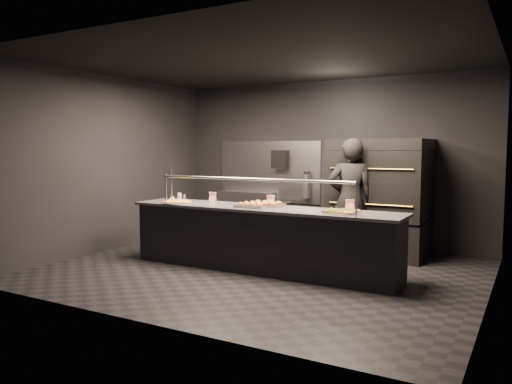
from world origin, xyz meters
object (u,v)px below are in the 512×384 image
service_counter (261,239)px  square_pizza (342,212)px  beer_tap (171,191)px  prep_shelf (247,214)px  slider_tray_b (265,204)px  trash_bin (279,222)px  round_pizza (177,202)px  worker (350,200)px  fire_extinguisher (306,186)px  slider_tray_a (253,205)px  pizza_oven (381,197)px  towel_dispenser (280,159)px

service_counter → square_pizza: 1.31m
beer_tap → prep_shelf: bearing=88.9°
slider_tray_b → square_pizza: slider_tray_b is taller
prep_shelf → trash_bin: prep_shelf is taller
round_pizza → slider_tray_b: 1.43m
trash_bin → worker: worker is taller
prep_shelf → fire_extinguisher: bearing=3.7°
prep_shelf → fire_extinguisher: 1.39m
slider_tray_a → trash_bin: 2.35m
round_pizza → pizza_oven: bearing=38.1°
fire_extinguisher → trash_bin: (-0.43, -0.28, -0.68)m
service_counter → prep_shelf: (-1.60, 2.32, -0.01)m
round_pizza → slider_tray_b: (1.41, 0.27, 0.02)m
pizza_oven → fire_extinguisher: pizza_oven is taller
trash_bin → worker: bearing=-29.0°
pizza_oven → beer_tap: pizza_oven is taller
square_pizza → worker: worker is taller
prep_shelf → trash_bin: size_ratio=1.59×
prep_shelf → round_pizza: size_ratio=2.34×
slider_tray_b → slider_tray_a: bearing=-117.9°
beer_tap → slider_tray_a: size_ratio=1.25×
round_pizza → trash_bin: 2.41m
towel_dispenser → round_pizza: towel_dispenser is taller
pizza_oven → service_counter: bearing=-122.3°
prep_shelf → trash_bin: bearing=-13.9°
slider_tray_b → trash_bin: slider_tray_b is taller
beer_tap → trash_bin: size_ratio=0.76×
beer_tap → round_pizza: (0.24, -0.14, -0.15)m
towel_dispenser → square_pizza: bearing=-48.9°
round_pizza → prep_shelf: bearing=94.5°
service_counter → towel_dispenser: size_ratio=11.71×
fire_extinguisher → worker: size_ratio=0.26×
towel_dispenser → round_pizza: (-0.51, -2.53, -0.61)m
slider_tray_b → service_counter: bearing=-89.9°
slider_tray_a → towel_dispenser: bearing=108.0°
beer_tap → trash_bin: 2.40m
prep_shelf → beer_tap: beer_tap is taller
round_pizza → slider_tray_a: slider_tray_a is taller
beer_tap → square_pizza: (2.87, -0.05, -0.14)m
beer_tap → trash_bin: beer_tap is taller
slider_tray_b → fire_extinguisher: bearing=98.7°
beer_tap → fire_extinguisher: bearing=61.6°
slider_tray_b → beer_tap: bearing=-175.7°
service_counter → slider_tray_a: service_counter is taller
fire_extinguisher → trash_bin: fire_extinguisher is taller
prep_shelf → towel_dispenser: towel_dispenser is taller
prep_shelf → square_pizza: size_ratio=2.38×
pizza_oven → fire_extinguisher: 1.63m
fire_extinguisher → worker: 1.77m
beer_tap → slider_tray_a: (1.55, -0.07, -0.14)m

